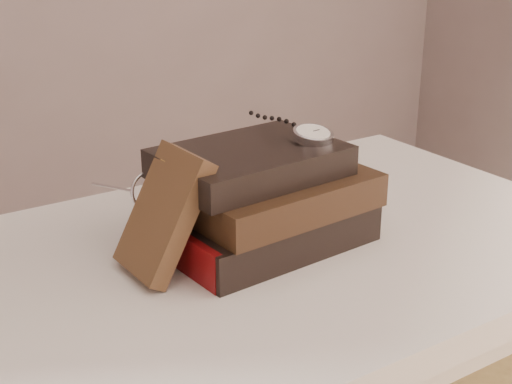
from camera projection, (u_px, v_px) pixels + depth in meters
table at (253, 307)px, 1.01m from camera, size 1.00×0.60×0.75m
book_stack at (263, 199)px, 0.97m from camera, size 0.29×0.20×0.13m
journal at (164, 214)px, 0.89m from camera, size 0.10×0.10×0.15m
pocket_watch at (311, 134)px, 0.97m from camera, size 0.06×0.16×0.02m
eyeglasses at (165, 186)px, 0.98m from camera, size 0.12×0.14×0.05m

